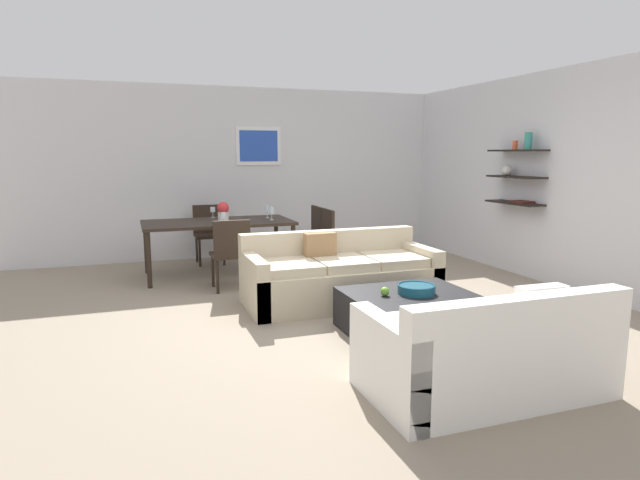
{
  "coord_description": "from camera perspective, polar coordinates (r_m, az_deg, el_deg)",
  "views": [
    {
      "loc": [
        -2.06,
        -5.12,
        1.66
      ],
      "look_at": [
        -0.15,
        0.2,
        0.75
      ],
      "focal_mm": 30.16,
      "sensor_mm": 36.0,
      "label": 1
    }
  ],
  "objects": [
    {
      "name": "dining_chair_right_far",
      "position": [
        8.03,
        -1.06,
        0.89
      ],
      "size": [
        0.44,
        0.44,
        0.88
      ],
      "color": "black",
      "rests_on": "ground"
    },
    {
      "name": "loveseat_white",
      "position": [
        3.99,
        17.25,
        -11.33
      ],
      "size": [
        1.65,
        0.9,
        0.78
      ],
      "color": "white",
      "rests_on": "ground"
    },
    {
      "name": "wine_glass_right_near",
      "position": [
        7.46,
        -5.16,
        3.1
      ],
      "size": [
        0.07,
        0.07,
        0.18
      ],
      "color": "silver",
      "rests_on": "dining_table"
    },
    {
      "name": "dining_chair_foot",
      "position": [
        6.6,
        -9.47,
        -1.06
      ],
      "size": [
        0.44,
        0.44,
        0.88
      ],
      "color": "black",
      "rests_on": "ground"
    },
    {
      "name": "dining_table",
      "position": [
        7.46,
        -10.77,
        1.51
      ],
      "size": [
        1.99,
        1.01,
        0.75
      ],
      "color": "black",
      "rests_on": "ground"
    },
    {
      "name": "right_wall_shelf_unit",
      "position": [
        7.66,
        22.03,
        6.18
      ],
      "size": [
        0.34,
        8.2,
        2.7
      ],
      "color": "silver",
      "rests_on": "ground"
    },
    {
      "name": "apple_on_coffee_table",
      "position": [
        4.94,
        6.9,
        -5.44
      ],
      "size": [
        0.08,
        0.08,
        0.08
      ],
      "primitive_type": "sphere",
      "color": "#669E2D",
      "rests_on": "coffee_table"
    },
    {
      "name": "sofa_beige",
      "position": [
        6.03,
        2.08,
        -3.96
      ],
      "size": [
        2.12,
        0.9,
        0.78
      ],
      "color": "beige",
      "rests_on": "ground"
    },
    {
      "name": "back_wall_unit",
      "position": [
        8.97,
        -4.51,
        7.18
      ],
      "size": [
        8.4,
        0.09,
        2.7
      ],
      "color": "silver",
      "rests_on": "ground"
    },
    {
      "name": "dining_chair_right_near",
      "position": [
        7.61,
        0.03,
        0.43
      ],
      "size": [
        0.44,
        0.44,
        0.88
      ],
      "color": "black",
      "rests_on": "ground"
    },
    {
      "name": "wine_glass_foot",
      "position": [
        7.0,
        -10.24,
        2.53
      ],
      "size": [
        0.06,
        0.06,
        0.17
      ],
      "color": "silver",
      "rests_on": "dining_table"
    },
    {
      "name": "ground_plane",
      "position": [
        5.76,
        2.11,
        -7.6
      ],
      "size": [
        18.0,
        18.0,
        0.0
      ],
      "primitive_type": "plane",
      "color": "gray"
    },
    {
      "name": "wine_glass_head",
      "position": [
        7.88,
        -11.32,
        3.14
      ],
      "size": [
        0.07,
        0.07,
        0.15
      ],
      "color": "silver",
      "rests_on": "dining_table"
    },
    {
      "name": "centerpiece_vase",
      "position": [
        7.4,
        -10.24,
        3.02
      ],
      "size": [
        0.16,
        0.16,
        0.26
      ],
      "color": "silver",
      "rests_on": "dining_table"
    },
    {
      "name": "wine_glass_right_far",
      "position": [
        7.7,
        -5.63,
        3.33
      ],
      "size": [
        0.08,
        0.08,
        0.19
      ],
      "color": "silver",
      "rests_on": "dining_table"
    },
    {
      "name": "dining_chair_head",
      "position": [
        8.38,
        -11.71,
        1.05
      ],
      "size": [
        0.44,
        0.44,
        0.88
      ],
      "color": "black",
      "rests_on": "ground"
    },
    {
      "name": "decorative_bowl",
      "position": [
        5.06,
        10.19,
        -5.11
      ],
      "size": [
        0.35,
        0.35,
        0.09
      ],
      "color": "navy",
      "rests_on": "coffee_table"
    },
    {
      "name": "coffee_table",
      "position": [
        5.11,
        9.57,
        -7.72
      ],
      "size": [
        1.16,
        1.0,
        0.38
      ],
      "color": "black",
      "rests_on": "ground"
    }
  ]
}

